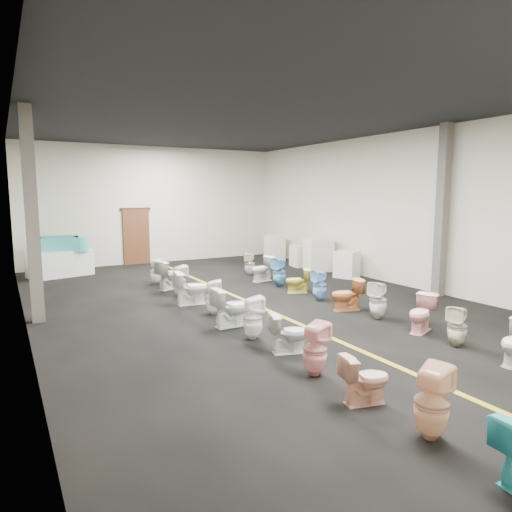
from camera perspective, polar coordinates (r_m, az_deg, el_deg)
The scene contains 36 objects.
floor at distance 11.25m, azimuth -0.09°, elevation -6.13°, with size 16.00×16.00×0.00m, color black.
ceiling at distance 11.06m, azimuth -0.10°, elevation 17.12°, with size 16.00×16.00×0.00m, color black.
wall_back at distance 18.32m, azimuth -12.47°, elevation 6.22°, with size 10.00×10.00×0.00m, color beige.
wall_left at distance 9.54m, azimuth -27.38°, elevation 4.15°, with size 16.00×16.00×0.00m, color beige.
wall_right at distance 14.06m, azimuth 18.08°, elevation 5.57°, with size 16.00×16.00×0.00m, color beige.
aisle_stripe at distance 11.25m, azimuth -0.09°, elevation -6.12°, with size 0.12×15.60×0.01m, color olive.
back_door at distance 18.12m, azimuth -14.73°, elevation 2.33°, with size 1.00×0.10×2.10m, color #562D19.
door_frame at distance 18.06m, azimuth -14.85°, elevation 5.71°, with size 1.15×0.08×0.10m, color #331C11.
column_left at distance 10.55m, azimuth -26.23°, elevation 4.49°, with size 0.25×0.25×4.50m, color #59544C.
column_right at distance 12.89m, azimuth 22.23°, elevation 5.19°, with size 0.25×0.25×4.50m, color #59544C.
display_table at distance 16.35m, azimuth -23.29°, elevation -0.85°, with size 1.91×0.95×0.85m, color white.
bathtub at distance 16.27m, azimuth -23.41°, elevation 1.40°, with size 1.85×0.84×0.55m.
appliance_crate_a at distance 15.08m, azimuth 11.30°, elevation -1.02°, with size 0.67×0.67×0.86m, color silver.
appliance_crate_b at distance 16.24m, azimuth 7.79°, elevation 0.24°, with size 0.85×0.85×1.16m, color silver.
appliance_crate_c at distance 17.10m, azimuth 5.69°, elevation 0.01°, with size 0.69×0.69×0.79m, color silver.
appliance_crate_d at distance 18.66m, azimuth 2.34°, elevation 1.05°, with size 0.70×0.70×1.01m, color white.
toilet_left_1 at distance 5.65m, azimuth 21.14°, elevation -16.71°, with size 0.38×0.39×0.85m, color #FABE95.
toilet_left_2 at distance 6.29m, azimuth 13.48°, elevation -14.72°, with size 0.37×0.65×0.66m, color #ECAC90.
toilet_left_3 at distance 7.02m, azimuth 7.41°, elevation -11.46°, with size 0.37×0.38×0.82m, color #EFA6A0.
toilet_left_4 at distance 7.94m, azimuth 4.16°, elevation -9.58°, with size 0.39×0.68×0.69m, color silver.
toilet_left_5 at distance 8.60m, azimuth -0.41°, elevation -7.72°, with size 0.37×0.38×0.83m, color white.
toilet_left_6 at distance 9.42m, azimuth -3.09°, elevation -6.38°, with size 0.45×0.80×0.81m, color white.
toilet_left_7 at distance 10.37m, azimuth -5.37°, elevation -5.13°, with size 0.36×0.36×0.79m, color white.
toilet_left_8 at distance 11.34m, azimuth -8.10°, elevation -3.95°, with size 0.46×0.81×0.83m, color white.
toilet_left_9 at distance 12.27m, azimuth -9.56°, elevation -3.07°, with size 0.37×0.38×0.83m, color silver.
toilet_left_10 at distance 13.24m, azimuth -10.68°, elevation -2.29°, with size 0.47×0.82×0.84m, color silver.
toilet_left_11 at distance 14.04m, azimuth -12.41°, elevation -1.88°, with size 0.35×0.36×0.78m, color white.
toilet_right_2 at distance 8.97m, azimuth 23.84°, elevation -8.01°, with size 0.34×0.34×0.75m, color beige.
toilet_right_3 at distance 9.61m, azimuth 20.01°, elevation -6.76°, with size 0.42×0.73×0.75m, color #FBB6B3.
toilet_right_4 at distance 10.30m, azimuth 15.00°, elevation -5.34°, with size 0.38×0.38×0.83m, color white.
toilet_right_5 at distance 10.86m, azimuth 11.29°, elevation -4.78°, with size 0.42×0.73×0.75m, color #CE7B3F.
toilet_right_6 at distance 11.72m, azimuth 7.97°, elevation -3.65°, with size 0.36×0.37×0.79m, color #80BAF4.
toilet_right_7 at distance 12.55m, azimuth 5.23°, elevation -3.11°, with size 0.38×0.66×0.68m, color #D8CD4D.
toilet_right_8 at distance 13.38m, azimuth 2.91°, elevation -2.03°, with size 0.38×0.39×0.85m, color #67AAD4.
toilet_right_9 at distance 14.15m, azimuth 0.77°, elevation -1.62°, with size 0.43×0.76×0.78m, color silver.
toilet_right_10 at distance 15.15m, azimuth -0.77°, elevation -1.01°, with size 0.34×0.35×0.77m, color beige.
Camera 1 is at (-5.33, -9.53, 2.73)m, focal length 32.00 mm.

